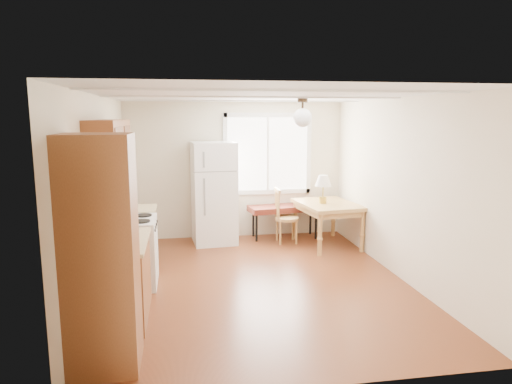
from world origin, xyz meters
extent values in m
cube|color=#4F2110|center=(0.00, 0.00, 0.00)|extent=(4.60, 5.60, 0.12)
cube|color=white|center=(0.00, 0.00, 2.50)|extent=(4.60, 5.60, 0.12)
cube|color=beige|center=(0.00, 2.50, 1.25)|extent=(4.60, 0.10, 2.50)
cube|color=beige|center=(0.00, -2.50, 1.25)|extent=(4.60, 0.10, 2.50)
cube|color=beige|center=(-2.00, 0.00, 1.25)|extent=(0.10, 5.60, 2.50)
cube|color=beige|center=(2.00, 0.00, 1.25)|extent=(0.10, 5.60, 2.50)
cube|color=brown|center=(-1.70, -1.85, 1.05)|extent=(0.60, 0.60, 2.10)
cube|color=brown|center=(-1.70, -0.85, 0.43)|extent=(0.60, 1.10, 0.86)
cube|color=#CCB57F|center=(-1.69, -0.85, 0.88)|extent=(0.62, 1.14, 0.04)
cube|color=white|center=(-1.68, 0.20, 0.45)|extent=(0.65, 0.76, 0.90)
cube|color=brown|center=(-1.70, 0.95, 0.43)|extent=(0.60, 0.60, 0.86)
cube|color=brown|center=(-1.83, -0.15, 1.85)|extent=(0.33, 1.60, 0.70)
cube|color=white|center=(0.60, 2.48, 1.55)|extent=(1.50, 0.02, 1.35)
cylinder|color=black|center=(0.70, 0.40, 2.46)|extent=(0.14, 0.14, 0.06)
cylinder|color=black|center=(0.70, 0.40, 2.36)|extent=(0.03, 0.03, 0.16)
sphere|color=white|center=(0.70, 0.40, 2.22)|extent=(0.26, 0.26, 0.26)
cube|color=white|center=(-0.44, 2.12, 0.90)|extent=(0.80, 0.80, 1.80)
cube|color=gray|center=(-0.44, 1.75, 1.32)|extent=(0.74, 0.02, 0.02)
cube|color=gray|center=(-0.62, 1.73, 1.08)|extent=(0.03, 0.03, 1.08)
cube|color=#571D14|center=(0.87, 2.22, 0.56)|extent=(1.38, 0.68, 0.10)
cylinder|color=black|center=(0.32, 2.03, 0.25)|extent=(0.04, 0.04, 0.51)
cylinder|color=black|center=(1.43, 2.03, 0.25)|extent=(0.04, 0.04, 0.51)
cylinder|color=black|center=(0.32, 2.41, 0.25)|extent=(0.04, 0.04, 0.51)
cylinder|color=black|center=(1.43, 2.41, 0.25)|extent=(0.04, 0.04, 0.51)
cube|color=#A97D41|center=(1.50, 1.60, 0.73)|extent=(1.06, 1.32, 0.06)
cube|color=#A97D41|center=(1.50, 1.60, 0.65)|extent=(0.95, 1.21, 0.10)
cylinder|color=#A97D41|center=(1.19, 1.02, 0.35)|extent=(0.07, 0.07, 0.70)
cylinder|color=#A97D41|center=(1.95, 1.12, 0.35)|extent=(0.07, 0.07, 0.70)
cylinder|color=#A97D41|center=(1.05, 2.08, 0.35)|extent=(0.07, 0.07, 0.70)
cylinder|color=#A97D41|center=(1.81, 2.18, 0.35)|extent=(0.07, 0.07, 0.70)
cylinder|color=#A97D41|center=(0.84, 1.90, 0.44)|extent=(0.43, 0.43, 0.05)
cylinder|color=#A97D41|center=(0.70, 1.76, 0.22)|extent=(0.04, 0.04, 0.44)
cylinder|color=#A97D41|center=(0.99, 1.75, 0.22)|extent=(0.04, 0.04, 0.44)
cylinder|color=#A97D41|center=(0.70, 2.05, 0.22)|extent=(0.04, 0.04, 0.44)
cylinder|color=#A97D41|center=(0.99, 2.04, 0.22)|extent=(0.04, 0.04, 0.44)
cylinder|color=gold|center=(1.41, 1.59, 0.81)|extent=(0.13, 0.13, 0.11)
cylinder|color=gold|center=(1.41, 1.59, 0.96)|extent=(0.02, 0.02, 0.19)
cone|color=white|center=(1.41, 1.59, 1.15)|extent=(0.28, 0.28, 0.19)
cube|color=black|center=(-1.72, -1.30, 0.94)|extent=(0.20, 0.23, 0.07)
cube|color=black|center=(-1.72, -1.38, 1.10)|extent=(0.17, 0.09, 0.25)
cylinder|color=black|center=(-1.72, -1.25, 1.03)|extent=(0.13, 0.13, 0.11)
cylinder|color=red|center=(-1.77, -0.74, 0.97)|extent=(0.10, 0.10, 0.15)
sphere|color=red|center=(-1.77, -0.74, 1.07)|extent=(0.05, 0.05, 0.05)
camera|label=1|loc=(-0.98, -5.86, 2.24)|focal=32.00mm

